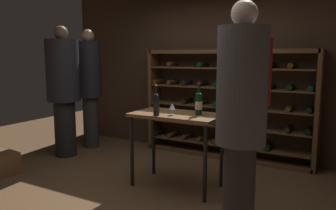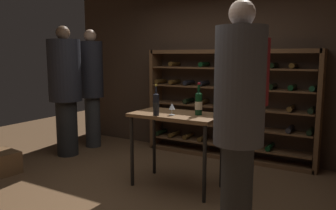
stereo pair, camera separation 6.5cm
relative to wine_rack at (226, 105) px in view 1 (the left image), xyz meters
The scene contains 11 objects.
ground_plane 2.01m from the wine_rack, 99.21° to the right, with size 10.02×10.02×0.00m, color brown.
back_wall 0.69m from the wine_rack, 144.28° to the left, with size 5.62×0.10×2.86m, color #3D2B1E.
wine_rack is the anchor object (origin of this frame).
tasting_table 1.45m from the wine_rack, 94.22° to the right, with size 1.08×0.61×0.92m.
person_guest_plum_blouse 2.59m from the wine_rack, 152.98° to the right, with size 0.52×0.52×2.08m.
person_host_in_suit 2.52m from the wine_rack, 67.56° to the right, with size 0.42×0.41×2.05m.
person_bystander_dark_jacket 2.39m from the wine_rack, 166.23° to the right, with size 0.41×0.41×2.06m.
wine_crate 3.38m from the wine_rack, 137.43° to the right, with size 0.48×0.34×0.30m, color brown.
wine_bottle_black_capsule 1.72m from the wine_rack, 98.34° to the right, with size 0.07×0.07×0.37m.
wine_bottle_red_label 1.42m from the wine_rack, 83.41° to the right, with size 0.09×0.09×0.38m.
wine_glass_stemmed_center 1.58m from the wine_rack, 93.85° to the right, with size 0.07×0.07×0.14m.
Camera 1 is at (2.06, -3.18, 1.61)m, focal length 35.88 mm.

